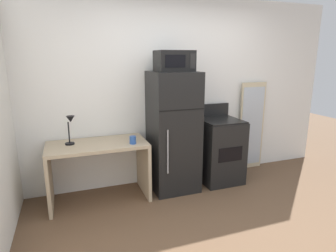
{
  "coord_description": "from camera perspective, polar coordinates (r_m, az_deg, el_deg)",
  "views": [
    {
      "loc": [
        -1.54,
        -2.1,
        1.78
      ],
      "look_at": [
        -0.37,
        1.1,
        0.95
      ],
      "focal_mm": 30.28,
      "sensor_mm": 36.0,
      "label": 1
    }
  ],
  "objects": [
    {
      "name": "desk",
      "position": [
        3.66,
        -13.88,
        -6.73
      ],
      "size": [
        1.2,
        0.61,
        0.75
      ],
      "color": "tan",
      "rests_on": "ground"
    },
    {
      "name": "leaning_mirror",
      "position": [
        4.74,
        16.44,
        -0.05
      ],
      "size": [
        0.44,
        0.03,
        1.4
      ],
      "color": "#C6B793",
      "rests_on": "ground"
    },
    {
      "name": "coffee_mug",
      "position": [
        3.48,
        -7.1,
        -2.82
      ],
      "size": [
        0.08,
        0.08,
        0.09
      ],
      "primitive_type": "cylinder",
      "color": "#264C99",
      "rests_on": "desk"
    },
    {
      "name": "refrigerator",
      "position": [
        3.81,
        1.06,
        -1.21
      ],
      "size": [
        0.6,
        0.63,
        1.6
      ],
      "color": "black",
      "rests_on": "ground"
    },
    {
      "name": "microwave",
      "position": [
        3.66,
        1.25,
        12.96
      ],
      "size": [
        0.46,
        0.35,
        0.26
      ],
      "color": "black",
      "rests_on": "refrigerator"
    },
    {
      "name": "ground_plane",
      "position": [
        3.15,
        14.29,
        -21.12
      ],
      "size": [
        12.0,
        12.0,
        0.0
      ],
      "primitive_type": "plane",
      "color": "brown"
    },
    {
      "name": "wall_back_white",
      "position": [
        4.13,
        2.01,
        7.01
      ],
      "size": [
        5.0,
        0.1,
        2.6
      ],
      "primitive_type": "cube",
      "color": "white",
      "rests_on": "ground"
    },
    {
      "name": "desk_lamp",
      "position": [
        3.57,
        -19.09,
        0.15
      ],
      "size": [
        0.14,
        0.12,
        0.35
      ],
      "color": "black",
      "rests_on": "desk"
    },
    {
      "name": "oven_range",
      "position": [
        4.21,
        10.22,
        -4.72
      ],
      "size": [
        0.57,
        0.61,
        1.1
      ],
      "color": "black",
      "rests_on": "ground"
    }
  ]
}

